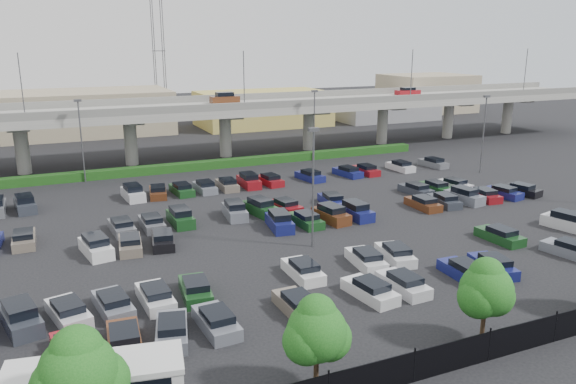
{
  "coord_description": "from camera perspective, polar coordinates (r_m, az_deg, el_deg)",
  "views": [
    {
      "loc": [
        -20.3,
        -48.77,
        17.21
      ],
      "look_at": [
        2.34,
        2.5,
        2.0
      ],
      "focal_mm": 35.0,
      "sensor_mm": 36.0,
      "label": 1
    }
  ],
  "objects": [
    {
      "name": "tree_row",
      "position": [
        33.51,
        18.04,
        -9.73
      ],
      "size": [
        65.07,
        3.66,
        5.94
      ],
      "color": "#332316",
      "rests_on": "ground"
    },
    {
      "name": "distant_buildings",
      "position": [
        116.09,
        -7.39,
        8.4
      ],
      "size": [
        138.0,
        24.0,
        9.0
      ],
      "color": "gray",
      "rests_on": "ground"
    },
    {
      "name": "fence",
      "position": [
        33.27,
        18.38,
        -15.02
      ],
      "size": [
        70.0,
        0.1,
        2.0
      ],
      "color": "black",
      "rests_on": "ground"
    },
    {
      "name": "ground",
      "position": [
        55.55,
        -1.17,
        -2.87
      ],
      "size": [
        280.0,
        280.0,
        0.0
      ],
      "primitive_type": "plane",
      "color": "black"
    },
    {
      "name": "parked_cars",
      "position": [
        51.27,
        -0.93,
        -3.71
      ],
      "size": [
        63.01,
        36.69,
        1.67
      ],
      "color": "#572D17",
      "rests_on": "ground"
    },
    {
      "name": "light_poles",
      "position": [
        54.4,
        -6.04,
        3.46
      ],
      "size": [
        66.9,
        48.38,
        10.3
      ],
      "color": "#4E4F54",
      "rests_on": "ground"
    },
    {
      "name": "hedge",
      "position": [
        78.3,
        -8.25,
        2.74
      ],
      "size": [
        66.0,
        1.6,
        1.1
      ],
      "primitive_type": "cube",
      "color": "#163C11",
      "rests_on": "ground"
    },
    {
      "name": "comm_tower",
      "position": [
        125.16,
        -13.02,
        14.08
      ],
      "size": [
        2.4,
        2.4,
        30.0
      ],
      "color": "#4E4F54",
      "rests_on": "ground"
    },
    {
      "name": "overpass",
      "position": [
        83.88,
        -9.88,
        7.95
      ],
      "size": [
        150.0,
        13.0,
        15.8
      ],
      "color": "gray",
      "rests_on": "ground"
    }
  ]
}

